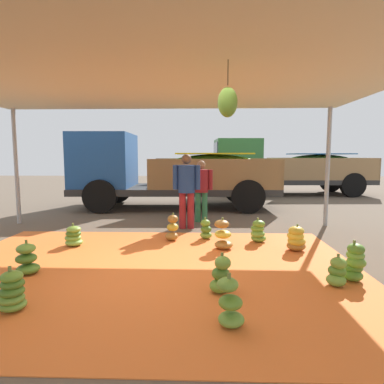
{
  "coord_description": "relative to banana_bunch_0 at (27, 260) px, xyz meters",
  "views": [
    {
      "loc": [
        0.83,
        -4.7,
        1.69
      ],
      "look_at": [
        0.61,
        1.67,
        0.99
      ],
      "focal_mm": 30.83,
      "sensor_mm": 36.0,
      "label": 1
    }
  ],
  "objects": [
    {
      "name": "banana_bunch_9",
      "position": [
        2.88,
        1.36,
        0.04
      ],
      "size": [
        0.42,
        0.42,
        0.58
      ],
      "color": "#996628",
      "rests_on": "tarp_orange"
    },
    {
      "name": "banana_bunch_2",
      "position": [
        2.57,
        2.07,
        -0.01
      ],
      "size": [
        0.3,
        0.33,
        0.45
      ],
      "color": "#6B9E38",
      "rests_on": "tarp_orange"
    },
    {
      "name": "cargo_truck_main",
      "position": [
        1.34,
        6.21,
        0.99
      ],
      "size": [
        6.5,
        2.66,
        2.4
      ],
      "color": "#2D2D2D",
      "rests_on": "ground"
    },
    {
      "name": "worker_0",
      "position": [
        2.47,
        3.87,
        0.71
      ],
      "size": [
        0.58,
        0.35,
        1.57
      ],
      "color": "#337A4C",
      "rests_on": "ground"
    },
    {
      "name": "banana_bunch_10",
      "position": [
        4.17,
        1.28,
        0.01
      ],
      "size": [
        0.43,
        0.44,
        0.48
      ],
      "color": "#996628",
      "rests_on": "tarp_orange"
    },
    {
      "name": "banana_bunch_3",
      "position": [
        0.08,
        1.49,
        -0.03
      ],
      "size": [
        0.44,
        0.44,
        0.43
      ],
      "color": "#75A83D",
      "rests_on": "tarp_orange"
    },
    {
      "name": "banana_bunch_5",
      "position": [
        2.79,
        -1.37,
        0.02
      ],
      "size": [
        0.36,
        0.36,
        0.54
      ],
      "color": "#6B9E38",
      "rests_on": "tarp_orange"
    },
    {
      "name": "cargo_truck_far",
      "position": [
        6.08,
        10.1,
        0.99
      ],
      "size": [
        6.72,
        2.65,
        2.4
      ],
      "color": "#2D2D2D",
      "rests_on": "ground"
    },
    {
      "name": "banana_bunch_4",
      "position": [
        4.57,
        -0.1,
        0.04
      ],
      "size": [
        0.4,
        0.39,
        0.56
      ],
      "color": "#518428",
      "rests_on": "tarp_orange"
    },
    {
      "name": "ground_plane",
      "position": [
        1.69,
        3.21,
        -0.21
      ],
      "size": [
        40.0,
        40.0,
        0.0
      ],
      "primitive_type": "plane",
      "color": "brown"
    },
    {
      "name": "tarp_orange",
      "position": [
        1.69,
        0.21,
        -0.2
      ],
      "size": [
        6.38,
        4.78,
        0.01
      ],
      "primitive_type": "cube",
      "color": "orange",
      "rests_on": "ground"
    },
    {
      "name": "banana_bunch_13",
      "position": [
        1.9,
        1.94,
        0.04
      ],
      "size": [
        0.34,
        0.35,
        0.55
      ],
      "color": "#996628",
      "rests_on": "tarp_orange"
    },
    {
      "name": "banana_bunch_6",
      "position": [
        4.26,
        -0.29,
        -0.03
      ],
      "size": [
        0.29,
        0.31,
        0.42
      ],
      "color": "#6B9E38",
      "rests_on": "tarp_orange"
    },
    {
      "name": "banana_bunch_0",
      "position": [
        0.0,
        0.0,
        0.0
      ],
      "size": [
        0.41,
        0.41,
        0.49
      ],
      "color": "#518428",
      "rests_on": "tarp_orange"
    },
    {
      "name": "banana_bunch_12",
      "position": [
        0.45,
        -1.12,
        0.01
      ],
      "size": [
        0.4,
        0.4,
        0.5
      ],
      "color": "#6B9E38",
      "rests_on": "tarp_orange"
    },
    {
      "name": "banana_bunch_7",
      "position": [
        2.74,
        -0.56,
        0.01
      ],
      "size": [
        0.33,
        0.33,
        0.5
      ],
      "color": "#60932D",
      "rests_on": "tarp_orange"
    },
    {
      "name": "tent_canopy",
      "position": [
        1.68,
        0.11,
        2.6
      ],
      "size": [
        8.0,
        7.0,
        2.9
      ],
      "color": "#9EA0A5",
      "rests_on": "ground"
    },
    {
      "name": "banana_bunch_11",
      "position": [
        3.59,
        1.86,
        0.0
      ],
      "size": [
        0.39,
        0.38,
        0.48
      ],
      "color": "#6B9E38",
      "rests_on": "tarp_orange"
    },
    {
      "name": "worker_1",
      "position": [
        2.13,
        3.08,
        0.8
      ],
      "size": [
        0.63,
        0.39,
        1.73
      ],
      "color": "maroon",
      "rests_on": "ground"
    }
  ]
}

